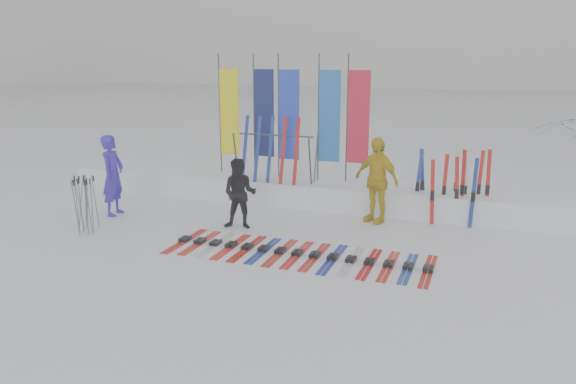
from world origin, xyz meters
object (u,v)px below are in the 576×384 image
at_px(ski_row, 298,253).
at_px(ski_rack, 276,151).
at_px(person_yellow, 376,180).
at_px(person_blue, 113,175).
at_px(person_black, 240,194).

distance_m(ski_row, ski_rack, 4.17).
distance_m(person_yellow, ski_row, 3.06).
bearing_deg(ski_row, ski_rack, 117.21).
relative_size(person_yellow, ski_rack, 0.97).
bearing_deg(person_blue, ski_row, -110.69).
distance_m(person_black, ski_row, 2.28).
bearing_deg(person_blue, person_black, -96.96).
bearing_deg(ski_rack, ski_row, -62.79).
bearing_deg(person_yellow, ski_rack, -170.41).
bearing_deg(person_black, ski_rack, 80.14).
xyz_separation_m(ski_row, ski_rack, (-1.81, 3.51, 1.35)).
height_order(ski_row, ski_rack, ski_rack).
relative_size(person_blue, ski_row, 0.38).
xyz_separation_m(person_blue, person_yellow, (6.02, 1.54, 0.02)).
bearing_deg(ski_rack, person_black, -89.14).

